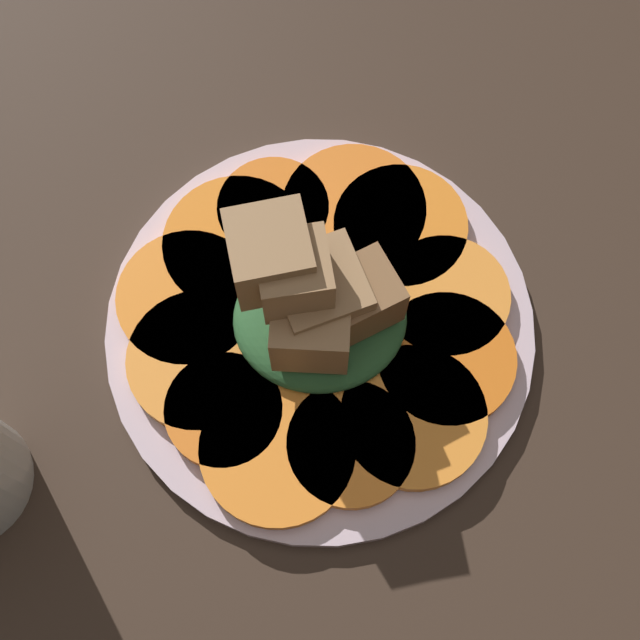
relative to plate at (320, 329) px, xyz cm
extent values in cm
cube|color=#38281E|center=(0.00, 0.00, -1.52)|extent=(120.00, 120.00, 2.00)
cylinder|color=silver|center=(0.00, 0.00, -0.02)|extent=(26.06, 26.06, 1.00)
cylinder|color=white|center=(0.00, 0.00, 0.03)|extent=(20.85, 20.85, 1.00)
cylinder|color=orange|center=(-5.49, -5.97, 1.04)|extent=(8.38, 8.38, 0.93)
cylinder|color=orange|center=(-2.70, -7.33, 1.04)|extent=(9.07, 9.07, 0.93)
cylinder|color=orange|center=(2.35, -7.79, 1.04)|extent=(7.03, 7.03, 0.93)
cylinder|color=orange|center=(4.75, -5.56, 1.04)|extent=(9.15, 9.15, 0.93)
cylinder|color=orange|center=(7.83, -2.20, 1.04)|extent=(8.70, 8.70, 0.93)
cylinder|color=orange|center=(7.27, 1.80, 1.04)|extent=(8.65, 8.65, 0.93)
cylinder|color=orange|center=(5.98, 4.95, 1.04)|extent=(6.86, 6.86, 0.93)
cylinder|color=orange|center=(3.00, 7.44, 1.04)|extent=(8.99, 8.99, 0.93)
cylinder|color=orange|center=(-1.19, 7.48, 1.04)|extent=(7.38, 7.38, 0.93)
cylinder|color=orange|center=(-4.94, 6.17, 1.04)|extent=(8.52, 8.52, 0.93)
cylinder|color=orange|center=(-7.27, 2.86, 1.04)|extent=(8.24, 8.24, 0.93)
cylinder|color=orange|center=(-7.72, -1.10, 1.04)|extent=(7.81, 7.81, 0.93)
ellipsoid|color=#2D6033|center=(0.00, 0.00, 1.96)|extent=(10.30, 9.27, 2.75)
cube|color=#9E754C|center=(0.61, 1.63, 5.45)|extent=(4.75, 4.75, 4.23)
cube|color=#9E754C|center=(-0.03, -0.14, 5.66)|extent=(5.79, 5.79, 4.65)
cube|color=brown|center=(-2.39, 0.03, 5.16)|extent=(4.80, 4.80, 3.65)
cube|color=#9E754C|center=(1.34, -0.23, 8.92)|extent=(4.02, 4.02, 3.72)
cube|color=#9E754C|center=(2.52, -0.98, 9.47)|extent=(4.59, 4.59, 4.09)
cube|color=silver|center=(3.53, -6.14, 0.78)|extent=(11.86, 2.41, 0.40)
cube|color=silver|center=(-3.05, -6.88, 0.78)|extent=(1.68, 2.46, 0.40)
cube|color=silver|center=(-5.96, -8.22, 0.78)|extent=(4.66, 0.83, 0.40)
cube|color=silver|center=(-6.03, -7.56, 0.78)|extent=(4.66, 0.83, 0.40)
cube|color=silver|center=(-6.11, -6.89, 0.78)|extent=(4.66, 0.83, 0.40)
cube|color=silver|center=(-6.18, -6.23, 0.78)|extent=(4.66, 0.83, 0.40)
camera|label=1|loc=(1.37, 17.77, 51.39)|focal=50.00mm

